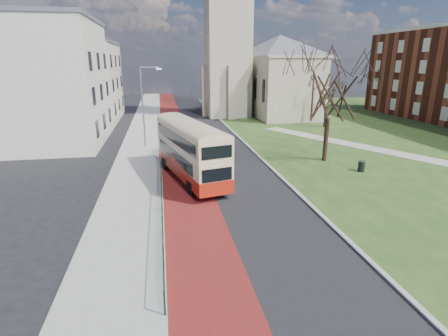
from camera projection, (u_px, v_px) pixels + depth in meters
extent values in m
plane|color=black|center=(214.00, 216.00, 20.24)|extent=(160.00, 160.00, 0.00)
cube|color=black|center=(201.00, 141.00, 39.31)|extent=(9.00, 120.00, 0.01)
cube|color=#591414|center=(176.00, 142.00, 38.85)|extent=(3.40, 120.00, 0.01)
cube|color=gray|center=(141.00, 143.00, 38.19)|extent=(4.00, 120.00, 0.12)
cube|color=#999993|center=(160.00, 142.00, 38.53)|extent=(0.25, 120.00, 0.13)
cube|color=#999993|center=(237.00, 135.00, 41.95)|extent=(0.25, 80.00, 0.13)
cube|color=#294518|center=(386.00, 130.00, 45.35)|extent=(40.00, 80.00, 0.04)
cube|color=#9E998C|center=(407.00, 155.00, 33.03)|extent=(18.84, 32.82, 0.03)
cylinder|color=#0D3C24|center=(161.00, 179.00, 23.18)|extent=(0.04, 24.00, 0.04)
cylinder|color=#0D3C24|center=(162.00, 193.00, 23.46)|extent=(0.04, 24.00, 0.04)
cube|color=#A19582|center=(228.00, 38.00, 53.83)|extent=(6.50, 6.50, 24.00)
cube|color=#A19582|center=(278.00, 87.00, 57.47)|extent=(9.00, 18.00, 9.00)
pyramid|color=#565960|center=(280.00, 35.00, 55.09)|extent=(9.00, 18.00, 3.60)
cube|color=beige|center=(51.00, 84.00, 36.72)|extent=(10.00, 14.00, 12.50)
cube|color=#565960|center=(41.00, 18.00, 34.82)|extent=(10.30, 14.30, 0.50)
cube|color=beige|center=(83.00, 83.00, 52.00)|extent=(10.00, 16.00, 11.00)
cube|color=#565960|center=(78.00, 42.00, 50.31)|extent=(10.30, 16.30, 0.50)
cylinder|color=gray|center=(143.00, 108.00, 35.20)|extent=(0.16, 0.16, 8.00)
cylinder|color=gray|center=(150.00, 67.00, 34.21)|extent=(1.80, 0.10, 0.10)
cube|color=silver|center=(159.00, 69.00, 34.41)|extent=(0.50, 0.18, 0.12)
cube|color=#A71E0F|center=(191.00, 167.00, 26.27)|extent=(4.75, 10.48, 0.93)
cube|color=beige|center=(190.00, 144.00, 25.74)|extent=(4.71, 10.42, 2.69)
cube|color=black|center=(174.00, 156.00, 25.77)|extent=(2.07, 8.14, 0.88)
cube|color=black|center=(204.00, 152.00, 26.68)|extent=(2.07, 8.14, 0.88)
cube|color=black|center=(174.00, 138.00, 25.12)|extent=(2.26, 8.93, 0.84)
cube|color=black|center=(205.00, 135.00, 26.03)|extent=(2.26, 8.93, 0.84)
cube|color=black|center=(171.00, 141.00, 30.41)|extent=(2.04, 0.58, 0.97)
cube|color=black|center=(171.00, 125.00, 30.00)|extent=(2.04, 0.58, 0.84)
cube|color=orange|center=(170.00, 119.00, 29.85)|extent=(1.63, 0.49, 0.28)
cylinder|color=black|center=(165.00, 163.00, 29.02)|extent=(0.50, 1.00, 0.97)
cylinder|color=black|center=(189.00, 160.00, 29.85)|extent=(0.50, 1.00, 0.97)
cylinder|color=black|center=(191.00, 188.00, 23.32)|extent=(0.50, 1.00, 0.97)
cylinder|color=black|center=(220.00, 184.00, 24.15)|extent=(0.50, 1.00, 0.97)
cylinder|color=black|center=(326.00, 140.00, 30.89)|extent=(0.52, 0.52, 3.79)
cylinder|color=#302618|center=(325.00, 116.00, 47.16)|extent=(0.53, 0.53, 2.84)
cylinder|color=black|center=(361.00, 166.00, 28.18)|extent=(0.61, 0.61, 0.86)
cylinder|color=gray|center=(362.00, 161.00, 28.05)|extent=(0.65, 0.65, 0.06)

